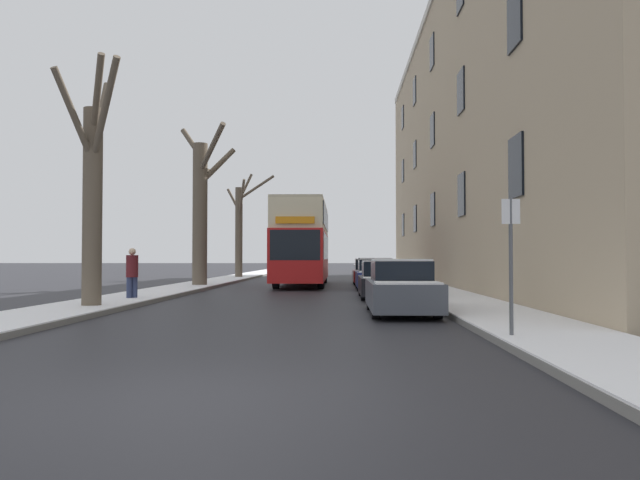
# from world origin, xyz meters

# --- Properties ---
(ground_plane) EXTENTS (320.00, 320.00, 0.00)m
(ground_plane) POSITION_xyz_m (0.00, 0.00, 0.00)
(ground_plane) COLOR #28282D
(sidewalk_left) EXTENTS (2.44, 130.00, 0.16)m
(sidewalk_left) POSITION_xyz_m (-5.64, 53.00, 0.08)
(sidewalk_left) COLOR slate
(sidewalk_left) RESTS_ON ground
(sidewalk_right) EXTENTS (2.44, 130.00, 0.16)m
(sidewalk_right) POSITION_xyz_m (5.64, 53.00, 0.08)
(sidewalk_right) COLOR slate
(sidewalk_right) RESTS_ON ground
(terrace_facade_right) EXTENTS (9.10, 46.04, 16.38)m
(terrace_facade_right) POSITION_xyz_m (11.35, 27.76, 8.19)
(terrace_facade_right) COLOR tan
(terrace_facade_right) RESTS_ON ground
(bare_tree_left_0) EXTENTS (1.96, 3.34, 6.97)m
(bare_tree_left_0) POSITION_xyz_m (-5.30, 10.82, 3.42)
(bare_tree_left_0) COLOR brown
(bare_tree_left_0) RESTS_ON ground
(bare_tree_left_1) EXTENTS (2.93, 3.74, 8.14)m
(bare_tree_left_1) POSITION_xyz_m (-5.22, 24.26, 4.06)
(bare_tree_left_1) COLOR brown
(bare_tree_left_1) RESTS_ON ground
(bare_tree_left_2) EXTENTS (3.58, 2.41, 7.42)m
(bare_tree_left_2) POSITION_xyz_m (-5.33, 36.92, 3.67)
(bare_tree_left_2) COLOR brown
(bare_tree_left_2) RESTS_ON ground
(double_decker_bus) EXTENTS (2.55, 11.64, 4.37)m
(double_decker_bus) POSITION_xyz_m (-0.30, 27.05, 2.47)
(double_decker_bus) COLOR red
(double_decker_bus) RESTS_ON ground
(parked_car_0) EXTENTS (1.74, 4.45, 1.47)m
(parked_car_0) POSITION_xyz_m (3.35, 10.13, 0.68)
(parked_car_0) COLOR #474C56
(parked_car_0) RESTS_ON ground
(parked_car_1) EXTENTS (1.82, 4.27, 1.40)m
(parked_car_1) POSITION_xyz_m (3.35, 16.66, 0.65)
(parked_car_1) COLOR black
(parked_car_1) RESTS_ON ground
(parked_car_2) EXTENTS (1.76, 4.38, 1.49)m
(parked_car_2) POSITION_xyz_m (3.35, 22.70, 0.69)
(parked_car_2) COLOR navy
(parked_car_2) RESTS_ON ground
(parked_car_3) EXTENTS (1.79, 3.93, 1.44)m
(parked_car_3) POSITION_xyz_m (3.35, 28.59, 0.66)
(parked_car_3) COLOR maroon
(parked_car_3) RESTS_ON ground
(pedestrian_left_sidewalk) EXTENTS (0.40, 0.40, 1.83)m
(pedestrian_left_sidewalk) POSITION_xyz_m (-5.28, 14.14, 1.00)
(pedestrian_left_sidewalk) COLOR navy
(pedestrian_left_sidewalk) RESTS_ON ground
(street_sign_post) EXTENTS (0.32, 0.07, 2.57)m
(street_sign_post) POSITION_xyz_m (4.72, 4.40, 1.47)
(street_sign_post) COLOR #4C4F54
(street_sign_post) RESTS_ON ground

